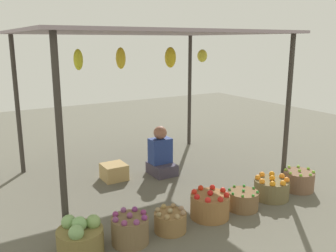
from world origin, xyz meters
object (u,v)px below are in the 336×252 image
at_px(basket_potatoes, 170,221).
at_px(basket_oranges, 272,188).
at_px(basket_red_tomatoes, 210,205).
at_px(wooden_crate_near_vendor, 114,172).
at_px(basket_purple_onions, 130,229).
at_px(basket_cabbages, 80,238).
at_px(basket_limes, 299,181).
at_px(basket_green_chilies, 243,200).
at_px(vendor_person, 161,156).

bearing_deg(basket_potatoes, basket_oranges, 1.61).
height_order(basket_red_tomatoes, wooden_crate_near_vendor, basket_red_tomatoes).
bearing_deg(basket_potatoes, wooden_crate_near_vendor, 87.57).
height_order(basket_oranges, wooden_crate_near_vendor, basket_oranges).
bearing_deg(basket_oranges, basket_potatoes, -178.39).
height_order(basket_purple_onions, basket_red_tomatoes, basket_red_tomatoes).
bearing_deg(basket_cabbages, basket_limes, -0.61).
bearing_deg(basket_green_chilies, wooden_crate_near_vendor, 119.20).
relative_size(basket_green_chilies, basket_limes, 0.91).
bearing_deg(wooden_crate_near_vendor, basket_purple_onions, -107.64).
xyz_separation_m(vendor_person, basket_red_tomatoes, (-0.23, -1.59, -0.15)).
bearing_deg(basket_oranges, basket_green_chilies, -175.10).
bearing_deg(basket_purple_onions, basket_cabbages, 170.70).
bearing_deg(basket_limes, basket_potatoes, -178.57).
relative_size(basket_green_chilies, basket_oranges, 0.83).
distance_m(basket_potatoes, basket_oranges, 1.63).
xyz_separation_m(basket_cabbages, basket_green_chilies, (2.08, -0.09, -0.04)).
bearing_deg(basket_purple_onions, basket_limes, 1.06).
bearing_deg(basket_green_chilies, vendor_person, 99.07).
bearing_deg(basket_cabbages, basket_green_chilies, -2.48).
bearing_deg(basket_red_tomatoes, basket_green_chilies, -4.69).
bearing_deg(basket_purple_onions, basket_potatoes, -0.59).
distance_m(basket_cabbages, basket_potatoes, 1.01).
distance_m(vendor_person, basket_oranges, 1.79).
distance_m(basket_cabbages, basket_red_tomatoes, 1.59).
bearing_deg(basket_oranges, basket_limes, 0.89).
relative_size(basket_cabbages, basket_red_tomatoes, 0.99).
bearing_deg(basket_potatoes, basket_green_chilies, -0.08).
bearing_deg(basket_red_tomatoes, wooden_crate_near_vendor, 106.17).
relative_size(basket_oranges, basket_limes, 1.09).
bearing_deg(wooden_crate_near_vendor, basket_cabbages, -122.34).
bearing_deg(basket_potatoes, vendor_person, 63.40).
xyz_separation_m(basket_purple_onions, basket_oranges, (2.12, 0.04, -0.01)).
distance_m(basket_oranges, wooden_crate_near_vendor, 2.34).
height_order(vendor_person, basket_cabbages, vendor_person).
height_order(basket_purple_onions, basket_limes, basket_purple_onions).
xyz_separation_m(vendor_person, basket_cabbages, (-1.82, -1.54, -0.14)).
height_order(basket_red_tomatoes, basket_limes, basket_red_tomatoes).
distance_m(basket_oranges, basket_limes, 0.55).
distance_m(basket_purple_onions, basket_green_chilies, 1.57).
distance_m(basket_green_chilies, wooden_crate_near_vendor, 2.05).
distance_m(basket_red_tomatoes, wooden_crate_near_vendor, 1.82).
bearing_deg(basket_red_tomatoes, basket_purple_onions, -178.20).
distance_m(basket_purple_onions, wooden_crate_near_vendor, 1.87).
height_order(basket_potatoes, basket_oranges, basket_oranges).
xyz_separation_m(vendor_person, basket_oranges, (0.81, -1.59, -0.16)).
xyz_separation_m(vendor_person, basket_purple_onions, (-1.31, -1.63, -0.15)).
height_order(basket_oranges, basket_limes, basket_oranges).
bearing_deg(vendor_person, basket_cabbages, -139.70).
relative_size(basket_oranges, wooden_crate_near_vendor, 1.32).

